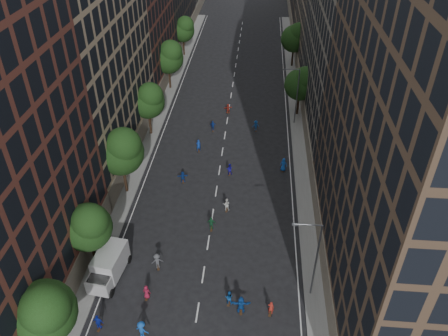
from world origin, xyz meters
name	(u,v)px	position (x,y,z in m)	size (l,w,h in m)	color
ground	(225,137)	(0.00, 40.00, 0.00)	(240.00, 240.00, 0.00)	black
sidewalk_left	(156,110)	(-12.00, 47.50, 0.07)	(4.00, 105.00, 0.15)	slate
sidewalk_right	(302,116)	(12.00, 47.50, 0.07)	(4.00, 105.00, 0.15)	slate
bldg_left_b	(65,32)	(-19.00, 35.00, 17.00)	(14.00, 26.00, 34.00)	#917B5F
bldg_left_c	(121,5)	(-19.00, 58.00, 14.00)	(14.00, 20.00, 28.00)	#582A21
bldg_right_a	(444,119)	(19.00, 15.00, 18.00)	(14.00, 30.00, 36.00)	#453224
bldg_right_b	(370,21)	(19.00, 44.00, 16.50)	(14.00, 28.00, 33.00)	#635C51
tree_left_0	(44,311)	(-11.01, 3.85, 5.96)	(5.20, 5.20, 8.83)	black
tree_left_1	(88,226)	(-11.02, 13.86, 5.55)	(4.80, 4.80, 8.21)	black
tree_left_2	(121,150)	(-10.99, 25.83, 6.36)	(5.60, 5.60, 9.45)	black
tree_left_3	(148,100)	(-11.02, 39.85, 5.82)	(5.00, 5.00, 8.58)	black
tree_left_4	(169,56)	(-11.00, 55.84, 6.10)	(5.40, 5.40, 9.08)	black
tree_left_5	(183,29)	(-11.02, 71.86, 5.68)	(4.80, 4.80, 8.33)	black
tree_right_a	(302,83)	(11.38, 47.85, 5.63)	(5.00, 5.00, 8.39)	black
tree_right_b	(296,37)	(11.39, 67.85, 5.96)	(5.20, 5.20, 8.83)	black
streetlamp_near	(314,257)	(10.37, 12.00, 5.17)	(2.64, 0.22, 9.06)	#595B60
streetlamp_far	(296,93)	(10.37, 45.00, 5.17)	(2.64, 0.22, 9.06)	#595B60
cargo_van	(108,266)	(-9.28, 12.52, 1.52)	(3.20, 5.68, 2.88)	#B7B6B9
skater_2	(229,298)	(2.84, 10.28, 0.79)	(0.77, 0.60, 1.59)	#11448D
skater_3	(142,330)	(-4.45, 6.15, 0.94)	(1.21, 0.70, 1.88)	#13459F
skater_4	(98,322)	(-8.50, 6.61, 0.86)	(1.00, 0.42, 1.71)	#1427A9
skater_5	(241,305)	(4.01, 9.41, 0.96)	(1.78, 0.57, 1.92)	#124194
skater_6	(147,292)	(-5.00, 10.26, 0.77)	(0.75, 0.49, 1.54)	maroon
skater_7	(271,308)	(6.75, 9.45, 0.77)	(0.56, 0.37, 1.55)	#A9261C
skater_8	(227,205)	(1.58, 23.49, 0.84)	(0.82, 0.64, 1.69)	silver
skater_9	(157,261)	(-4.74, 14.02, 0.93)	(1.21, 0.69, 1.87)	#434449
skater_10	(211,224)	(0.14, 20.08, 0.86)	(1.01, 0.42, 1.72)	#1A5730
skater_11	(183,177)	(-4.47, 28.53, 0.77)	(1.43, 0.45, 1.54)	navy
skater_12	(283,165)	(8.50, 32.11, 0.94)	(0.92, 0.60, 1.89)	blue
skater_13	(198,146)	(-3.40, 35.86, 0.93)	(0.68, 0.44, 1.86)	#123899
skater_14	(229,169)	(1.39, 30.69, 0.80)	(0.78, 0.60, 1.60)	#1A1299
skater_15	(256,126)	(4.58, 42.31, 0.81)	(1.05, 0.61, 1.63)	#144AA5
skater_16	(213,126)	(-1.94, 41.69, 0.82)	(0.96, 0.40, 1.64)	navy
skater_17	(228,109)	(-0.06, 47.50, 0.78)	(1.45, 0.46, 1.56)	#AB2A1C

